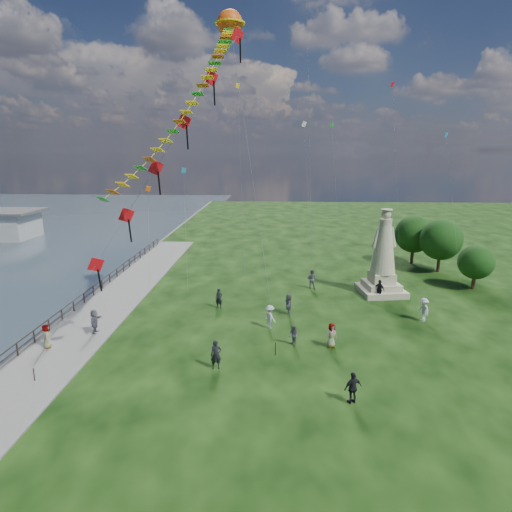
{
  "coord_description": "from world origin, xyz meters",
  "views": [
    {
      "loc": [
        0.36,
        -22.8,
        13.14
      ],
      "look_at": [
        -1.0,
        8.0,
        5.5
      ],
      "focal_mm": 30.0,
      "sensor_mm": 36.0,
      "label": 1
    }
  ],
  "objects_px": {
    "person_0": "(216,355)",
    "person_6": "(219,298)",
    "person_11": "(289,304)",
    "person_7": "(312,279)",
    "person_4": "(331,335)",
    "person_10": "(47,338)",
    "person_3": "(353,388)",
    "serpent_kite": "(228,27)",
    "person_2": "(270,317)",
    "person_1": "(293,335)",
    "person_8": "(423,310)",
    "person_5": "(95,323)",
    "lamppost": "(378,261)",
    "person_9": "(379,290)",
    "statue": "(383,262)"
  },
  "relations": [
    {
      "from": "person_6",
      "to": "statue",
      "type": "bearing_deg",
      "value": 28.36
    },
    {
      "from": "person_6",
      "to": "person_7",
      "type": "bearing_deg",
      "value": 46.17
    },
    {
      "from": "person_3",
      "to": "person_5",
      "type": "height_order",
      "value": "person_5"
    },
    {
      "from": "person_0",
      "to": "person_7",
      "type": "height_order",
      "value": "person_7"
    },
    {
      "from": "person_6",
      "to": "person_11",
      "type": "height_order",
      "value": "person_11"
    },
    {
      "from": "statue",
      "to": "serpent_kite",
      "type": "relative_size",
      "value": 0.35
    },
    {
      "from": "person_7",
      "to": "serpent_kite",
      "type": "xyz_separation_m",
      "value": [
        -7.05,
        -7.52,
        20.53
      ]
    },
    {
      "from": "person_7",
      "to": "person_11",
      "type": "height_order",
      "value": "person_7"
    },
    {
      "from": "person_6",
      "to": "person_8",
      "type": "xyz_separation_m",
      "value": [
        16.48,
        -2.15,
        0.09
      ]
    },
    {
      "from": "person_9",
      "to": "person_11",
      "type": "distance_m",
      "value": 9.19
    },
    {
      "from": "person_9",
      "to": "person_11",
      "type": "xyz_separation_m",
      "value": [
        -8.28,
        -3.99,
        -0.04
      ]
    },
    {
      "from": "person_8",
      "to": "person_7",
      "type": "bearing_deg",
      "value": -150.02
    },
    {
      "from": "person_0",
      "to": "person_2",
      "type": "height_order",
      "value": "person_0"
    },
    {
      "from": "person_7",
      "to": "person_11",
      "type": "xyz_separation_m",
      "value": [
        -2.46,
        -7.0,
        -0.07
      ]
    },
    {
      "from": "person_2",
      "to": "person_7",
      "type": "distance_m",
      "value": 10.62
    },
    {
      "from": "person_5",
      "to": "person_2",
      "type": "bearing_deg",
      "value": -85.72
    },
    {
      "from": "person_5",
      "to": "person_10",
      "type": "relative_size",
      "value": 1.08
    },
    {
      "from": "person_0",
      "to": "person_10",
      "type": "bearing_deg",
      "value": 156.07
    },
    {
      "from": "person_11",
      "to": "person_0",
      "type": "bearing_deg",
      "value": -29.54
    },
    {
      "from": "person_7",
      "to": "serpent_kite",
      "type": "height_order",
      "value": "serpent_kite"
    },
    {
      "from": "person_1",
      "to": "person_3",
      "type": "xyz_separation_m",
      "value": [
        2.89,
        -6.8,
        0.14
      ]
    },
    {
      "from": "person_2",
      "to": "person_4",
      "type": "bearing_deg",
      "value": -166.81
    },
    {
      "from": "person_4",
      "to": "person_10",
      "type": "distance_m",
      "value": 19.32
    },
    {
      "from": "person_9",
      "to": "person_10",
      "type": "distance_m",
      "value": 27.17
    },
    {
      "from": "person_3",
      "to": "person_1",
      "type": "bearing_deg",
      "value": -91.25
    },
    {
      "from": "statue",
      "to": "person_7",
      "type": "height_order",
      "value": "statue"
    },
    {
      "from": "person_0",
      "to": "person_10",
      "type": "distance_m",
      "value": 12.01
    },
    {
      "from": "person_1",
      "to": "person_4",
      "type": "bearing_deg",
      "value": 58.66
    },
    {
      "from": "person_8",
      "to": "serpent_kite",
      "type": "height_order",
      "value": "serpent_kite"
    },
    {
      "from": "person_0",
      "to": "person_6",
      "type": "xyz_separation_m",
      "value": [
        -1.16,
        10.44,
        -0.07
      ]
    },
    {
      "from": "lamppost",
      "to": "person_6",
      "type": "distance_m",
      "value": 15.03
    },
    {
      "from": "person_5",
      "to": "person_7",
      "type": "relative_size",
      "value": 0.93
    },
    {
      "from": "person_3",
      "to": "person_6",
      "type": "distance_m",
      "value": 16.44
    },
    {
      "from": "person_2",
      "to": "person_5",
      "type": "distance_m",
      "value": 12.9
    },
    {
      "from": "person_11",
      "to": "person_2",
      "type": "bearing_deg",
      "value": -30.07
    },
    {
      "from": "serpent_kite",
      "to": "person_7",
      "type": "bearing_deg",
      "value": 46.86
    },
    {
      "from": "person_1",
      "to": "serpent_kite",
      "type": "bearing_deg",
      "value": -166.32
    },
    {
      "from": "person_6",
      "to": "person_7",
      "type": "distance_m",
      "value": 10.16
    },
    {
      "from": "person_6",
      "to": "person_10",
      "type": "height_order",
      "value": "person_6"
    },
    {
      "from": "serpent_kite",
      "to": "statue",
      "type": "bearing_deg",
      "value": 24.8
    },
    {
      "from": "serpent_kite",
      "to": "person_0",
      "type": "bearing_deg",
      "value": -90.94
    },
    {
      "from": "person_1",
      "to": "person_11",
      "type": "xyz_separation_m",
      "value": [
        -0.15,
        5.77,
        0.14
      ]
    },
    {
      "from": "person_5",
      "to": "person_6",
      "type": "distance_m",
      "value": 10.17
    },
    {
      "from": "person_5",
      "to": "person_8",
      "type": "relative_size",
      "value": 0.94
    },
    {
      "from": "serpent_kite",
      "to": "person_10",
      "type": "bearing_deg",
      "value": -151.36
    },
    {
      "from": "person_8",
      "to": "person_9",
      "type": "relative_size",
      "value": 1.02
    },
    {
      "from": "person_9",
      "to": "person_11",
      "type": "relative_size",
      "value": 1.04
    },
    {
      "from": "person_4",
      "to": "person_8",
      "type": "bearing_deg",
      "value": 1.28
    },
    {
      "from": "person_3",
      "to": "person_4",
      "type": "height_order",
      "value": "person_3"
    },
    {
      "from": "person_0",
      "to": "person_10",
      "type": "xyz_separation_m",
      "value": [
        -11.82,
        2.17,
        -0.1
      ]
    }
  ]
}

